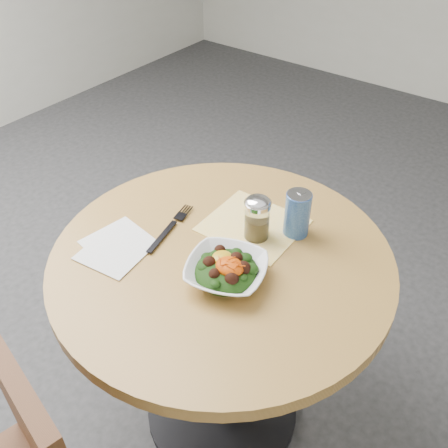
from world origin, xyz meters
name	(u,v)px	position (x,y,z in m)	size (l,w,h in m)	color
ground	(222,410)	(0.00, 0.00, 0.00)	(6.00, 6.00, 0.00)	#2C2C2E
table	(222,305)	(0.00, 0.00, 0.55)	(0.90, 0.90, 0.75)	black
cloth_napkin	(253,225)	(0.00, 0.15, 0.75)	(0.25, 0.23, 0.00)	#FFB60D
paper_napkins	(117,247)	(-0.24, -0.15, 0.75)	(0.20, 0.21, 0.00)	white
salad_bowl	(226,270)	(0.06, -0.06, 0.78)	(0.25, 0.25, 0.07)	white
fork	(171,226)	(-0.18, 0.00, 0.76)	(0.07, 0.22, 0.00)	black
spice_shaker	(257,218)	(0.03, 0.11, 0.81)	(0.07, 0.07, 0.13)	silver
beverage_can	(297,214)	(0.11, 0.19, 0.82)	(0.07, 0.07, 0.13)	navy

